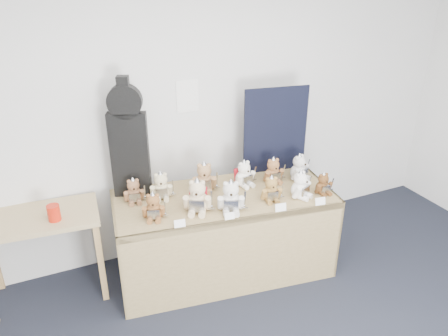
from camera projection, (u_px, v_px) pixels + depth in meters
name	position (u px, v px, depth m)	size (l,w,h in m)	color
room_shell	(188.00, 96.00, 3.93)	(6.00, 6.00, 6.00)	white
display_table	(227.00, 217.00, 3.81)	(2.01, 1.05, 0.80)	olive
side_table	(40.00, 229.00, 3.57)	(0.99, 0.61, 0.79)	#9F7F56
guitar_case	(129.00, 140.00, 3.61)	(0.33, 0.20, 1.05)	black
navy_board	(275.00, 130.00, 4.10)	(0.62, 0.02, 0.83)	black
red_cup	(54.00, 213.00, 3.43)	(0.10, 0.10, 0.13)	red
teddy_front_far_left	(153.00, 207.00, 3.43)	(0.20, 0.19, 0.25)	brown
teddy_front_left	(197.00, 197.00, 3.52)	(0.25, 0.26, 0.32)	beige
teddy_front_centre	(231.00, 198.00, 3.53)	(0.24, 0.24, 0.30)	silver
teddy_front_right	(271.00, 190.00, 3.69)	(0.20, 0.18, 0.25)	olive
teddy_front_far_right	(301.00, 186.00, 3.74)	(0.23, 0.22, 0.27)	white
teddy_front_end	(323.00, 184.00, 3.81)	(0.18, 0.14, 0.22)	brown
teddy_back_left	(161.00, 186.00, 3.73)	(0.22, 0.20, 0.27)	beige
teddy_back_centre_left	(204.00, 178.00, 3.84)	(0.24, 0.23, 0.30)	#AB8055
teddy_back_centre_right	(244.00, 174.00, 3.94)	(0.22, 0.19, 0.27)	white
teddy_back_right	(273.00, 171.00, 4.01)	(0.21, 0.18, 0.26)	#906039
teddy_back_end	(299.00, 168.00, 4.05)	(0.23, 0.22, 0.28)	silver
teddy_back_far_left	(134.00, 192.00, 3.67)	(0.20, 0.17, 0.24)	#906343
entry_card_a	(180.00, 224.00, 3.34)	(0.09, 0.00, 0.06)	white
entry_card_b	(230.00, 216.00, 3.44)	(0.08, 0.00, 0.06)	white
entry_card_c	(281.00, 207.00, 3.55)	(0.09, 0.00, 0.07)	white
entry_card_d	(320.00, 201.00, 3.65)	(0.09, 0.00, 0.07)	white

